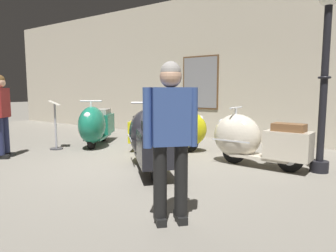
% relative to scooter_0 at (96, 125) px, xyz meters
% --- Properties ---
extents(ground_plane, '(60.00, 60.00, 0.00)m').
position_rel_scooter_0_xyz_m(ground_plane, '(1.83, -1.04, -0.49)').
color(ground_plane, slate).
extents(showroom_back_wall, '(18.00, 0.63, 3.84)m').
position_rel_scooter_0_xyz_m(showroom_back_wall, '(1.98, 2.72, 1.43)').
color(showroom_back_wall, '#BCB29E').
rests_on(showroom_back_wall, ground).
extents(scooter_0, '(1.36, 1.76, 1.08)m').
position_rel_scooter_0_xyz_m(scooter_0, '(0.00, 0.00, 0.00)').
color(scooter_0, black).
rests_on(scooter_0, ground).
extents(scooter_1, '(1.64, 1.23, 1.00)m').
position_rel_scooter_0_xyz_m(scooter_1, '(1.87, 0.47, -0.04)').
color(scooter_1, black).
rests_on(scooter_1, ground).
extents(scooter_2, '(1.65, 1.62, 1.10)m').
position_rel_scooter_0_xyz_m(scooter_2, '(2.24, -0.89, 0.01)').
color(scooter_2, black).
rests_on(scooter_2, ground).
extents(scooter_3, '(1.68, 0.58, 1.01)m').
position_rel_scooter_0_xyz_m(scooter_3, '(3.62, 0.22, -0.03)').
color(scooter_3, black).
rests_on(scooter_3, ground).
extents(lamppost, '(0.30, 0.30, 2.85)m').
position_rel_scooter_0_xyz_m(lamppost, '(4.65, 0.45, 1.14)').
color(lamppost, black).
rests_on(lamppost, ground).
extents(visitor_0, '(0.40, 0.41, 1.56)m').
position_rel_scooter_0_xyz_m(visitor_0, '(3.73, -2.43, 0.41)').
color(visitor_0, black).
rests_on(visitor_0, ground).
extents(visitor_1, '(0.39, 0.45, 1.59)m').
position_rel_scooter_0_xyz_m(visitor_1, '(-0.54, -1.86, 0.43)').
color(visitor_1, black).
rests_on(visitor_1, ground).
extents(info_stanchion, '(0.39, 0.38, 1.08)m').
position_rel_scooter_0_xyz_m(info_stanchion, '(-0.44, -0.76, -0.04)').
color(info_stanchion, '#333338').
rests_on(info_stanchion, ground).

